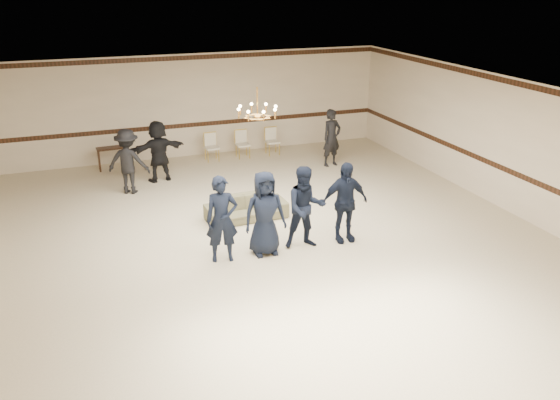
{
  "coord_description": "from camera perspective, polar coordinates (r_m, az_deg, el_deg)",
  "views": [
    {
      "loc": [
        -3.77,
        -10.68,
        5.42
      ],
      "look_at": [
        -0.03,
        -0.5,
        1.17
      ],
      "focal_mm": 36.99,
      "sensor_mm": 36.0,
      "label": 1
    }
  ],
  "objects": [
    {
      "name": "banquet_chair_right",
      "position": [
        18.59,
        -0.74,
        5.8
      ],
      "size": [
        0.42,
        0.42,
        0.85
      ],
      "primitive_type": null,
      "rotation": [
        0.0,
        0.0,
        -0.01
      ],
      "color": "beige",
      "rests_on": "floor"
    },
    {
      "name": "banquet_chair_left",
      "position": [
        18.05,
        -6.76,
        5.18
      ],
      "size": [
        0.45,
        0.45,
        0.85
      ],
      "primitive_type": null,
      "rotation": [
        0.0,
        0.0,
        0.1
      ],
      "color": "beige",
      "rests_on": "floor"
    },
    {
      "name": "chandelier",
      "position": [
        12.53,
        -2.26,
        9.65
      ],
      "size": [
        0.94,
        0.94,
        0.89
      ],
      "primitive_type": null,
      "color": "gold",
      "rests_on": "ceiling"
    },
    {
      "name": "banquet_chair_mid",
      "position": [
        18.3,
        -3.71,
        5.5
      ],
      "size": [
        0.42,
        0.42,
        0.85
      ],
      "primitive_type": null,
      "rotation": [
        0.0,
        0.0,
        0.02
      ],
      "color": "beige",
      "rests_on": "floor"
    },
    {
      "name": "boy_b",
      "position": [
        11.74,
        -1.52,
        -1.33
      ],
      "size": [
        0.88,
        0.59,
        1.78
      ],
      "primitive_type": "imported",
      "rotation": [
        0.0,
        0.0,
        -0.02
      ],
      "color": "black",
      "rests_on": "floor"
    },
    {
      "name": "settee",
      "position": [
        13.65,
        -3.36,
        -0.78
      ],
      "size": [
        1.94,
        0.83,
        0.56
      ],
      "primitive_type": "imported",
      "rotation": [
        0.0,
        0.0,
        0.05
      ],
      "color": "brown",
      "rests_on": "floor"
    },
    {
      "name": "adult_mid",
      "position": [
        16.38,
        -11.93,
        4.76
      ],
      "size": [
        1.66,
        0.78,
        1.72
      ],
      "primitive_type": "imported",
      "rotation": [
        0.0,
        0.0,
        3.32
      ],
      "color": "black",
      "rests_on": "floor"
    },
    {
      "name": "adult_right",
      "position": [
        17.43,
        5.13,
        6.14
      ],
      "size": [
        0.71,
        0.54,
        1.72
      ],
      "primitive_type": "imported",
      "rotation": [
        0.0,
        0.0,
        0.23
      ],
      "color": "black",
      "rests_on": "floor"
    },
    {
      "name": "room",
      "position": [
        11.95,
        -0.69,
        2.74
      ],
      "size": [
        12.01,
        14.01,
        3.21
      ],
      "color": "beige",
      "rests_on": "ground"
    },
    {
      "name": "adult_left",
      "position": [
        15.62,
        -14.79,
        3.7
      ],
      "size": [
        1.28,
        1.07,
        1.72
      ],
      "primitive_type": "imported",
      "rotation": [
        0.0,
        0.0,
        2.68
      ],
      "color": "black",
      "rests_on": "floor"
    },
    {
      "name": "boy_c",
      "position": [
        12.03,
        2.55,
        -0.76
      ],
      "size": [
        0.95,
        0.79,
        1.78
      ],
      "primitive_type": "imported",
      "rotation": [
        0.0,
        0.0,
        -0.15
      ],
      "color": "black",
      "rests_on": "floor"
    },
    {
      "name": "boy_a",
      "position": [
        11.51,
        -5.77,
        -1.92
      ],
      "size": [
        0.7,
        0.52,
        1.78
      ],
      "primitive_type": "imported",
      "rotation": [
        0.0,
        0.0,
        -0.15
      ],
      "color": "black",
      "rests_on": "floor"
    },
    {
      "name": "console_table",
      "position": [
        17.85,
        -16.31,
        3.98
      ],
      "size": [
        0.83,
        0.4,
        0.68
      ],
      "primitive_type": "cube",
      "rotation": [
        0.0,
        0.0,
        0.07
      ],
      "color": "#321E10",
      "rests_on": "floor"
    },
    {
      "name": "chair_rail",
      "position": [
        18.59,
        -7.96,
        7.43
      ],
      "size": [
        12.0,
        0.02,
        0.14
      ],
      "primitive_type": "cube",
      "color": "#3B1E11",
      "rests_on": "wall_back"
    },
    {
      "name": "crown_molding",
      "position": [
        18.21,
        -8.3,
        13.79
      ],
      "size": [
        12.0,
        0.02,
        0.14
      ],
      "primitive_type": "cube",
      "color": "#3B1E11",
      "rests_on": "wall_back"
    },
    {
      "name": "boy_d",
      "position": [
        12.38,
        6.39,
        -0.21
      ],
      "size": [
        1.06,
        0.47,
        1.78
      ],
      "primitive_type": "imported",
      "rotation": [
        0.0,
        0.0,
        -0.03
      ],
      "color": "black",
      "rests_on": "floor"
    }
  ]
}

